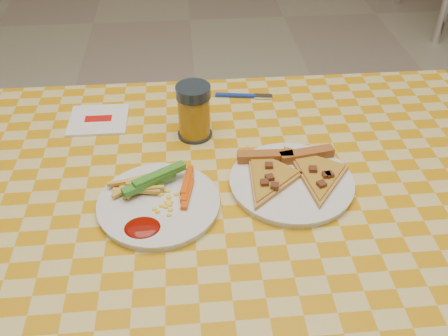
{
  "coord_description": "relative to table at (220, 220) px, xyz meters",
  "views": [
    {
      "loc": [
        -0.05,
        -0.71,
        1.39
      ],
      "look_at": [
        0.01,
        0.05,
        0.78
      ],
      "focal_mm": 40.0,
      "sensor_mm": 36.0,
      "label": 1
    }
  ],
  "objects": [
    {
      "name": "table",
      "position": [
        0.0,
        0.0,
        0.0
      ],
      "size": [
        1.28,
        0.88,
        0.76
      ],
      "color": "silver",
      "rests_on": "ground"
    },
    {
      "name": "plate_left",
      "position": [
        -0.11,
        -0.03,
        0.08
      ],
      "size": [
        0.26,
        0.26,
        0.01
      ],
      "primitive_type": "cylinder",
      "rotation": [
        0.0,
        0.0,
        0.18
      ],
      "color": "silver",
      "rests_on": "table"
    },
    {
      "name": "plate_right",
      "position": [
        0.14,
        0.01,
        0.08
      ],
      "size": [
        0.31,
        0.31,
        0.01
      ],
      "primitive_type": "cylinder",
      "rotation": [
        0.0,
        0.0,
        -0.42
      ],
      "color": "silver",
      "rests_on": "table"
    },
    {
      "name": "fries_veggies",
      "position": [
        -0.12,
        -0.01,
        0.1
      ],
      "size": [
        0.19,
        0.18,
        0.04
      ],
      "color": "gold",
      "rests_on": "plate_left"
    },
    {
      "name": "pizza_slices",
      "position": [
        0.14,
        0.03,
        0.09
      ],
      "size": [
        0.25,
        0.24,
        0.02
      ],
      "color": "gold",
      "rests_on": "plate_right"
    },
    {
      "name": "drink_glass",
      "position": [
        -0.04,
        0.2,
        0.13
      ],
      "size": [
        0.08,
        0.08,
        0.12
      ],
      "color": "black",
      "rests_on": "table"
    },
    {
      "name": "napkin",
      "position": [
        -0.26,
        0.27,
        0.08
      ],
      "size": [
        0.13,
        0.12,
        0.01
      ],
      "rotation": [
        0.0,
        0.0,
        -0.01
      ],
      "color": "silver",
      "rests_on": "table"
    },
    {
      "name": "fork",
      "position": [
        0.09,
        0.35,
        0.08
      ],
      "size": [
        0.14,
        0.04,
        0.01
      ],
      "rotation": [
        0.0,
        0.0,
        -0.15
      ],
      "color": "#152B96",
      "rests_on": "table"
    }
  ]
}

